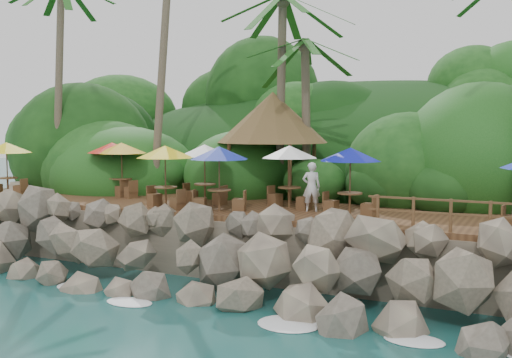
% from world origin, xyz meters
% --- Properties ---
extents(ground, '(140.00, 140.00, 0.00)m').
position_xyz_m(ground, '(0.00, 0.00, 0.00)').
color(ground, '#19514F').
rests_on(ground, ground).
extents(land_base, '(32.00, 25.20, 2.10)m').
position_xyz_m(land_base, '(0.00, 16.00, 1.05)').
color(land_base, gray).
rests_on(land_base, ground).
extents(jungle_hill, '(44.80, 28.00, 15.40)m').
position_xyz_m(jungle_hill, '(0.00, 23.50, 0.00)').
color(jungle_hill, '#143811').
rests_on(jungle_hill, ground).
extents(seawall, '(29.00, 4.00, 2.30)m').
position_xyz_m(seawall, '(0.00, 2.00, 1.15)').
color(seawall, gray).
rests_on(seawall, ground).
extents(terrace, '(26.00, 5.00, 0.20)m').
position_xyz_m(terrace, '(0.00, 6.00, 2.20)').
color(terrace, brown).
rests_on(terrace, land_base).
extents(jungle_foliage, '(44.00, 16.00, 12.00)m').
position_xyz_m(jungle_foliage, '(0.00, 15.00, 0.00)').
color(jungle_foliage, '#143811').
rests_on(jungle_foliage, ground).
extents(foam_line, '(25.20, 0.80, 0.06)m').
position_xyz_m(foam_line, '(0.00, 0.30, 0.03)').
color(foam_line, white).
rests_on(foam_line, ground).
extents(palapa, '(4.83, 4.83, 4.60)m').
position_xyz_m(palapa, '(-0.74, 9.16, 5.79)').
color(palapa, brown).
rests_on(palapa, ground).
extents(dining_clusters, '(25.81, 4.50, 2.39)m').
position_xyz_m(dining_clusters, '(-0.56, 5.38, 4.29)').
color(dining_clusters, brown).
rests_on(dining_clusters, terrace).
extents(railing, '(7.20, 0.10, 1.00)m').
position_xyz_m(railing, '(8.69, 3.65, 2.91)').
color(railing, brown).
rests_on(railing, terrace).
extents(waiter, '(0.79, 0.67, 1.82)m').
position_xyz_m(waiter, '(2.33, 5.87, 3.21)').
color(waiter, white).
rests_on(waiter, terrace).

